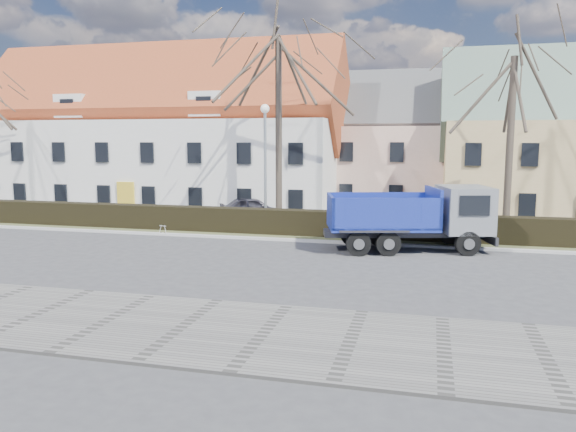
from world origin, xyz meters
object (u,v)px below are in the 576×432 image
(dump_truck, at_px, (403,218))
(streetlight, at_px, (265,168))
(cart_frame, at_px, (160,229))
(parked_car_a, at_px, (253,208))

(dump_truck, height_order, streetlight, streetlight)
(streetlight, height_order, cart_frame, streetlight)
(cart_frame, bearing_deg, parked_car_a, 64.45)
(dump_truck, bearing_deg, parked_car_a, 126.63)
(cart_frame, xyz_separation_m, parked_car_a, (3.05, 6.37, 0.44))
(dump_truck, distance_m, parked_car_a, 12.08)
(dump_truck, relative_size, parked_car_a, 1.77)
(streetlight, distance_m, cart_frame, 6.39)
(dump_truck, height_order, cart_frame, dump_truck)
(cart_frame, bearing_deg, dump_truck, -5.09)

